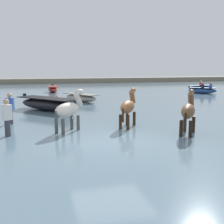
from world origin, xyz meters
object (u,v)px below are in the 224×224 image
object	(u,v)px
boat_near_starboard	(81,98)
boat_mid_outer	(200,88)
boat_distant_west	(202,90)
horse_flank_chestnut	(128,108)
horse_lead_pinto	(68,111)
boat_mid_channel	(47,104)
horse_trailing_bay	(188,112)
person_spectator_far	(7,120)
boat_distant_east	(53,89)
person_wading_mid	(10,111)

from	to	relation	value
boat_near_starboard	boat_mid_outer	world-z (taller)	boat_mid_outer
boat_distant_west	horse_flank_chestnut	bearing A→B (deg)	-132.43
horse_lead_pinto	horse_flank_chestnut	distance (m)	2.42
horse_lead_pinto	boat_mid_outer	xyz separation A→B (m)	(15.07, 15.29, -0.54)
boat_distant_west	boat_mid_channel	bearing A→B (deg)	-154.62
horse_lead_pinto	horse_trailing_bay	bearing A→B (deg)	-20.34
boat_distant_west	person_spectator_far	world-z (taller)	person_spectator_far
horse_lead_pinto	boat_distant_east	xyz separation A→B (m)	(0.45, 17.25, -0.53)
boat_near_starboard	boat_mid_outer	distance (m)	14.60
horse_trailing_bay	boat_distant_west	xyz separation A→B (m)	(9.24, 13.72, -0.53)
boat_near_starboard	person_wading_mid	bearing A→B (deg)	-120.26
horse_trailing_bay	person_spectator_far	size ratio (longest dim) A/B	1.15
horse_flank_chestnut	boat_distant_west	bearing A→B (deg)	47.57
horse_lead_pinto	person_wading_mid	world-z (taller)	horse_lead_pinto
horse_flank_chestnut	person_spectator_far	distance (m)	4.60
horse_lead_pinto	boat_near_starboard	distance (m)	9.27
horse_trailing_bay	boat_distant_west	world-z (taller)	horse_trailing_bay
person_spectator_far	person_wading_mid	world-z (taller)	same
horse_trailing_bay	boat_mid_outer	size ratio (longest dim) A/B	0.68
horse_lead_pinto	boat_mid_outer	bearing A→B (deg)	45.41
boat_mid_outer	boat_distant_west	xyz separation A→B (m)	(-1.71, -3.09, 0.02)
horse_flank_chestnut	person_spectator_far	size ratio (longest dim) A/B	1.13
horse_lead_pinto	boat_distant_east	world-z (taller)	horse_lead_pinto
boat_mid_outer	horse_flank_chestnut	bearing A→B (deg)	-130.03
horse_flank_chestnut	horse_trailing_bay	bearing A→B (deg)	-45.75
person_wading_mid	horse_trailing_bay	bearing A→B (deg)	-29.45
boat_mid_outer	boat_mid_channel	xyz separation A→B (m)	(-15.64, -9.70, 0.09)
horse_flank_chestnut	boat_mid_outer	distance (m)	19.68
boat_near_starboard	person_wading_mid	world-z (taller)	person_wading_mid
boat_distant_east	person_spectator_far	xyz separation A→B (m)	(-2.60, -17.46, 0.30)
horse_lead_pinto	boat_distant_west	size ratio (longest dim) A/B	0.75
person_wading_mid	horse_flank_chestnut	bearing A→B (deg)	-21.57
horse_trailing_bay	boat_mid_outer	distance (m)	20.07
boat_distant_east	boat_mid_channel	bearing A→B (deg)	-94.96
horse_flank_chestnut	boat_near_starboard	world-z (taller)	horse_flank_chestnut
boat_mid_outer	boat_mid_channel	bearing A→B (deg)	-148.19
boat_near_starboard	boat_mid_outer	xyz separation A→B (m)	(13.21, 6.22, -0.01)
horse_flank_chestnut	boat_mid_channel	world-z (taller)	horse_flank_chestnut
boat_near_starboard	boat_mid_channel	world-z (taller)	boat_mid_channel
boat_distant_west	person_wading_mid	size ratio (longest dim) A/B	1.51
boat_near_starboard	person_wading_mid	size ratio (longest dim) A/B	1.80
boat_distant_east	boat_distant_west	xyz separation A→B (m)	(12.92, -5.06, 0.01)
person_wading_mid	boat_near_starboard	bearing A→B (deg)	59.74
boat_near_starboard	person_wading_mid	xyz separation A→B (m)	(-4.09, -7.01, 0.30)
horse_lead_pinto	horse_flank_chestnut	size ratio (longest dim) A/B	1.01
boat_mid_outer	horse_trailing_bay	bearing A→B (deg)	-123.08
horse_flank_chestnut	boat_mid_channel	bearing A→B (deg)	119.06
horse_flank_chestnut	person_wading_mid	bearing A→B (deg)	158.43
horse_flank_chestnut	boat_distant_east	size ratio (longest dim) A/B	0.70
person_spectator_far	person_wading_mid	distance (m)	2.27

